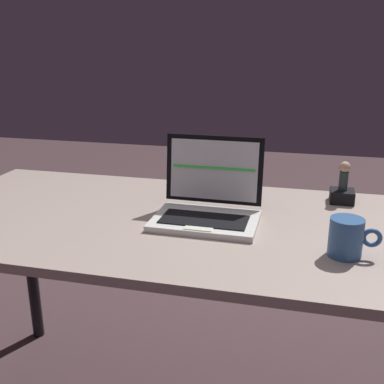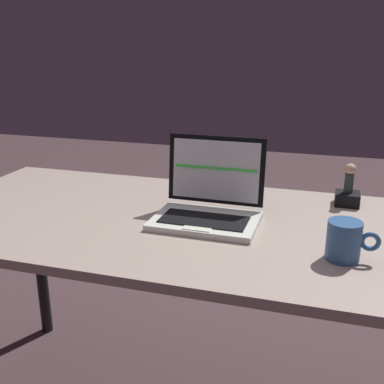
{
  "view_description": "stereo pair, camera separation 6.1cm",
  "coord_description": "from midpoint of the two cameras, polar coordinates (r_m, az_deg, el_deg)",
  "views": [
    {
      "loc": [
        0.2,
        -1.18,
        1.19
      ],
      "look_at": [
        -0.08,
        -0.03,
        0.81
      ],
      "focal_mm": 43.44,
      "sensor_mm": 36.0,
      "label": 1
    },
    {
      "loc": [
        0.26,
        -1.16,
        1.19
      ],
      "look_at": [
        -0.08,
        -0.03,
        0.81
      ],
      "focal_mm": 43.44,
      "sensor_mm": 36.0,
      "label": 2
    }
  ],
  "objects": [
    {
      "name": "figurine",
      "position": [
        1.48,
        17.07,
        2.07
      ],
      "size": [
        0.03,
        0.03,
        0.09
      ],
      "color": "#293636",
      "rests_on": "figurine_stand"
    },
    {
      "name": "desk",
      "position": [
        1.31,
        2.54,
        -6.47
      ],
      "size": [
        1.78,
        0.73,
        0.71
      ],
      "color": "#A79489",
      "rests_on": "ground"
    },
    {
      "name": "figurine_stand",
      "position": [
        1.5,
        16.82,
        -0.5
      ],
      "size": [
        0.07,
        0.07,
        0.04
      ],
      "primitive_type": "cube",
      "color": "black",
      "rests_on": "desk"
    },
    {
      "name": "coffee_mug",
      "position": [
        1.12,
        17.0,
        -5.37
      ],
      "size": [
        0.12,
        0.08,
        0.09
      ],
      "color": "#35619B",
      "rests_on": "desk"
    },
    {
      "name": "laptop_front",
      "position": [
        1.29,
        0.63,
        -1.51
      ],
      "size": [
        0.29,
        0.23,
        0.22
      ],
      "color": "silver",
      "rests_on": "desk"
    }
  ]
}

